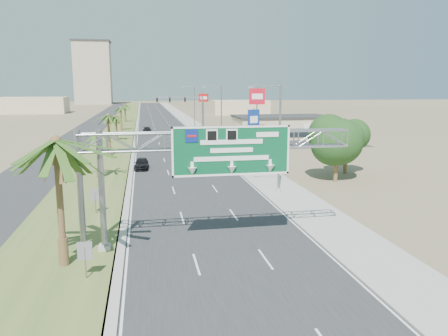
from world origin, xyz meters
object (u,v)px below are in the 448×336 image
Objects in this scene: palm_near at (56,142)px; pole_sign_red_near at (257,101)px; pole_sign_red_far at (203,101)px; car_right_lane at (194,132)px; car_far at (147,131)px; sign_gantry at (205,150)px; car_left_lane at (141,164)px; store_building at (282,127)px; pole_sign_blue at (254,121)px; signal_mast at (192,112)px; car_mid_lane at (190,154)px.

palm_near is 0.86× the size of pole_sign_red_near.
car_right_lane is at bearing -106.61° from pole_sign_red_far.
car_right_lane reaches higher than car_far.
sign_gantry is at bearing -109.07° from pole_sign_red_near.
pole_sign_red_near reaches higher than car_left_lane.
store_building is 2.13× the size of pole_sign_red_far.
pole_sign_red_far reaches higher than car_right_lane.
car_left_lane is 20.66m from pole_sign_blue.
pole_sign_red_near is at bearing -84.01° from pole_sign_red_far.
sign_gantry is at bearing -95.74° from signal_mast.
store_building is 4.47× the size of car_left_lane.
store_building is 22.18m from pole_sign_red_far.
pole_sign_red_near is (17.59, 12.54, 7.04)m from car_left_lane.
car_left_lane is 40.57m from car_far.
sign_gantry is 2.52× the size of pole_sign_blue.
pole_sign_red_near reaches higher than car_far.
pole_sign_red_near is (7.07, -22.26, 6.98)m from car_right_lane.
car_far is (-9.02, 5.39, -4.18)m from signal_mast.
car_far is (-25.85, 11.37, -1.33)m from store_building.
car_right_lane is 10.97m from car_far.
sign_gantry is 62.27m from car_right_lane.
palm_near reaches higher than pole_sign_blue.
car_mid_lane is (-20.50, -23.17, -1.21)m from store_building.
pole_sign_red_near is at bearing -75.27° from car_right_lane.
car_far is at bearing -155.01° from pole_sign_red_far.
pole_sign_red_near is at bearing 62.24° from palm_near.
car_right_lane is 0.55× the size of pole_sign_red_near.
pole_sign_blue is (-0.81, -1.20, -2.99)m from pole_sign_red_near.
sign_gantry is 4.16× the size of car_left_lane.
car_left_lane is 36.36m from car_right_lane.
sign_gantry is 8.41m from palm_near.
palm_near reaches higher than store_building.
store_building is at bearing -21.68° from car_right_lane.
sign_gantry is 27.70m from car_left_lane.
sign_gantry is at bearing -78.73° from car_left_lane.
palm_near is 1.26× the size of pole_sign_blue.
pole_sign_red_far is (-3.57, 34.00, -1.05)m from pole_sign_red_near.
palm_near is at bearing -118.28° from store_building.
car_far is 0.69× the size of pole_sign_blue.
sign_gantry reaches higher than store_building.
car_mid_lane is 12.21m from pole_sign_blue.
car_mid_lane is (6.53, 6.02, 0.11)m from car_left_lane.
pole_sign_red_far reaches higher than signal_mast.
palm_near is 36.95m from car_mid_lane.
palm_near is at bearing -103.58° from pole_sign_red_far.
store_building reaches higher than car_far.
pole_sign_red_near is at bearing 38.39° from car_mid_lane.
signal_mast is at bearing 84.26° from sign_gantry.
signal_mast is at bearing 108.10° from pole_sign_red_near.
car_right_lane is 1.16× the size of car_far.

